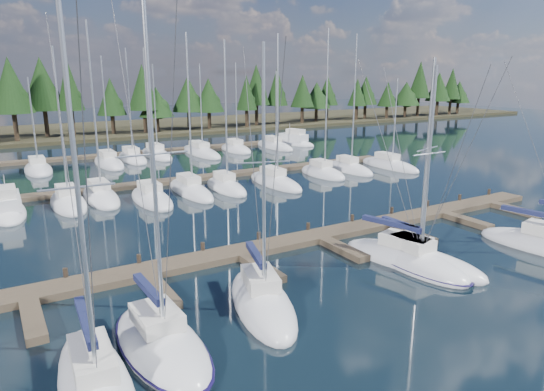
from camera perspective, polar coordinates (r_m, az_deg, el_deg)
ground at (r=43.60m, az=-4.01°, el=-0.61°), size 260.00×260.00×0.00m
far_shore at (r=100.10m, az=-19.78°, el=7.22°), size 220.00×30.00×0.60m
main_dock at (r=33.20m, az=5.89°, el=-5.10°), size 44.00×6.13×0.90m
back_docks at (r=61.29m, az=-12.29°, el=3.64°), size 50.00×21.80×0.40m
front_sailboat_0 at (r=19.43m, az=-19.93°, el=-20.77°), size 2.94×9.46×14.13m
front_sailboat_1 at (r=21.46m, az=-12.91°, el=-16.60°), size 3.41×7.89×15.02m
front_sailboat_2 at (r=24.27m, az=-1.16°, el=-12.37°), size 4.71×8.27×13.25m
front_sailboat_3 at (r=30.50m, az=16.03°, el=-7.24°), size 5.37×9.48×12.78m
front_sailboat_4 at (r=30.24m, az=16.51°, el=-7.47°), size 3.08×7.81×12.37m
back_sailboat_rows at (r=57.12m, az=-10.61°, el=3.03°), size 47.17×32.59×16.41m
motor_yacht_left at (r=44.58m, az=-28.61°, el=-1.45°), size 2.69×7.77×3.85m
motor_yacht_right at (r=77.75m, az=2.55°, el=6.35°), size 4.87×8.61×4.08m
tree_line at (r=89.50m, az=-20.61°, el=11.03°), size 185.02×11.71×13.35m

